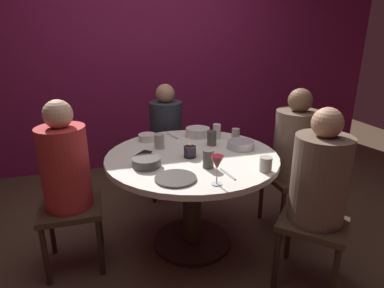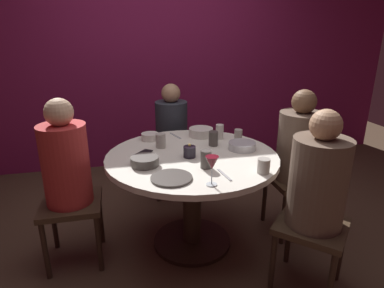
{
  "view_description": "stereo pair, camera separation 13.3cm",
  "coord_description": "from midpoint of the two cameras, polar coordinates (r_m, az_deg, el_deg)",
  "views": [
    {
      "loc": [
        -0.62,
        -2.1,
        1.58
      ],
      "look_at": [
        0.0,
        0.0,
        0.82
      ],
      "focal_mm": 30.54,
      "sensor_mm": 36.0,
      "label": 1
    },
    {
      "loc": [
        -0.49,
        -2.13,
        1.58
      ],
      "look_at": [
        0.0,
        0.0,
        0.82
      ],
      "focal_mm": 30.54,
      "sensor_mm": 36.0,
      "label": 2
    }
  ],
  "objects": [
    {
      "name": "knife_near_plate",
      "position": [
        2.75,
        -1.53,
        1.44
      ],
      "size": [
        0.07,
        0.18,
        0.01
      ],
      "primitive_type": "cube",
      "rotation": [
        0.0,
        0.0,
        0.32
      ],
      "color": "#B7B7BC",
      "rests_on": "dining_table"
    },
    {
      "name": "cup_by_left_diner",
      "position": [
        2.47,
        -3.96,
        0.59
      ],
      "size": [
        0.08,
        0.08,
        0.11
      ],
      "primitive_type": "cylinder",
      "color": "#B2ADA3",
      "rests_on": "dining_table"
    },
    {
      "name": "bowl_serving_large",
      "position": [
        2.48,
        10.28,
        -0.33
      ],
      "size": [
        0.2,
        0.2,
        0.06
      ],
      "primitive_type": "cylinder",
      "color": "#B7B7BC",
      "rests_on": "dining_table"
    },
    {
      "name": "seated_diner_right",
      "position": [
        2.68,
        19.54,
        -0.63
      ],
      "size": [
        0.4,
        0.4,
        1.18
      ],
      "rotation": [
        0.0,
        0.0,
        3.14
      ],
      "color": "#3F2D1E",
      "rests_on": "ground"
    },
    {
      "name": "seated_diner_front_right",
      "position": [
        2.09,
        22.79,
        -6.65
      ],
      "size": [
        0.57,
        0.57,
        1.18
      ],
      "rotation": [
        0.0,
        0.0,
        2.36
      ],
      "color": "#3F2D1E",
      "rests_on": "ground"
    },
    {
      "name": "cell_phone",
      "position": [
        2.38,
        -6.86,
        -1.57
      ],
      "size": [
        0.14,
        0.15,
        0.01
      ],
      "primitive_type": "cube",
      "rotation": [
        0.0,
        0.0,
        2.45
      ],
      "color": "black",
      "rests_on": "dining_table"
    },
    {
      "name": "bowl_small_white",
      "position": [
        2.66,
        -5.92,
        1.29
      ],
      "size": [
        0.14,
        0.14,
        0.06
      ],
      "primitive_type": "cylinder",
      "color": "silver",
      "rests_on": "dining_table"
    },
    {
      "name": "ground_plane",
      "position": [
        2.7,
        1.48,
        -16.74
      ],
      "size": [
        8.0,
        8.0,
        0.0
      ],
      "primitive_type": "plane",
      "color": "#4C3828"
    },
    {
      "name": "fork_near_plate",
      "position": [
        2.03,
        7.55,
        -5.37
      ],
      "size": [
        0.04,
        0.18,
        0.01
      ],
      "primitive_type": "cube",
      "rotation": [
        0.0,
        0.0,
        0.14
      ],
      "color": "#B7B7BC",
      "rests_on": "dining_table"
    },
    {
      "name": "candle_holder",
      "position": [
        2.28,
        1.24,
        -1.36
      ],
      "size": [
        0.09,
        0.09,
        0.1
      ],
      "color": "black",
      "rests_on": "dining_table"
    },
    {
      "name": "back_wall",
      "position": [
        3.95,
        -5.02,
        14.98
      ],
      "size": [
        6.0,
        0.1,
        2.6
      ],
      "primitive_type": "cube",
      "color": "maroon",
      "rests_on": "ground"
    },
    {
      "name": "dining_table",
      "position": [
        2.41,
        1.59,
        -5.62
      ],
      "size": [
        1.23,
        1.23,
        0.74
      ],
      "color": "silver",
      "rests_on": "ground"
    },
    {
      "name": "cup_by_right_diner",
      "position": [
        2.64,
        9.52,
        1.47
      ],
      "size": [
        0.06,
        0.06,
        0.1
      ],
      "primitive_type": "cylinder",
      "color": "#B2ADA3",
      "rests_on": "dining_table"
    },
    {
      "name": "seated_diner_back",
      "position": [
        3.18,
        -2.4,
        2.92
      ],
      "size": [
        0.4,
        0.4,
        1.12
      ],
      "rotation": [
        0.0,
        0.0,
        4.71
      ],
      "color": "#3F2D1E",
      "rests_on": "ground"
    },
    {
      "name": "dinner_plate",
      "position": [
        1.96,
        -1.66,
        -5.96
      ],
      "size": [
        0.25,
        0.25,
        0.01
      ],
      "primitive_type": "cylinder",
      "color": "#4C4742",
      "rests_on": "dining_table"
    },
    {
      "name": "cup_far_edge",
      "position": [
        2.52,
        5.27,
        0.95
      ],
      "size": [
        0.07,
        0.07,
        0.11
      ],
      "primitive_type": "cylinder",
      "color": "#4C4742",
      "rests_on": "dining_table"
    },
    {
      "name": "cup_near_candle",
      "position": [
        2.1,
        4.28,
        -2.69
      ],
      "size": [
        0.07,
        0.07,
        0.12
      ],
      "primitive_type": "cylinder",
      "color": "#4C4742",
      "rests_on": "dining_table"
    },
    {
      "name": "cup_beside_wine",
      "position": [
        2.09,
        14.2,
        -3.75
      ],
      "size": [
        0.08,
        0.08,
        0.09
      ],
      "primitive_type": "cylinder",
      "color": "#B2ADA3",
      "rests_on": "dining_table"
    },
    {
      "name": "seated_diner_left",
      "position": [
        2.3,
        -19.58,
        -3.76
      ],
      "size": [
        0.4,
        0.4,
        1.19
      ],
      "rotation": [
        0.0,
        0.0,
        6.28
      ],
      "color": "#3F2D1E",
      "rests_on": "ground"
    },
    {
      "name": "bowl_sauce_side",
      "position": [
        2.75,
        2.97,
        2.07
      ],
      "size": [
        0.2,
        0.2,
        0.07
      ],
      "primitive_type": "cylinder",
      "color": "silver",
      "rests_on": "dining_table"
    },
    {
      "name": "wine_glass",
      "position": [
        1.85,
        5.48,
        -3.58
      ],
      "size": [
        0.08,
        0.08,
        0.18
      ],
      "color": "silver",
      "rests_on": "dining_table"
    },
    {
      "name": "bowl_salad_center",
      "position": [
        2.16,
        -6.49,
        -3.02
      ],
      "size": [
        0.19,
        0.19,
        0.06
      ],
      "primitive_type": "cylinder",
      "color": "#4C4742",
      "rests_on": "dining_table"
    },
    {
      "name": "cup_center_front",
      "position": [
        2.68,
        6.27,
        2.14
      ],
      "size": [
        0.06,
        0.06,
        0.12
      ],
      "primitive_type": "cylinder",
      "color": "silver",
      "rests_on": "dining_table"
    }
  ]
}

